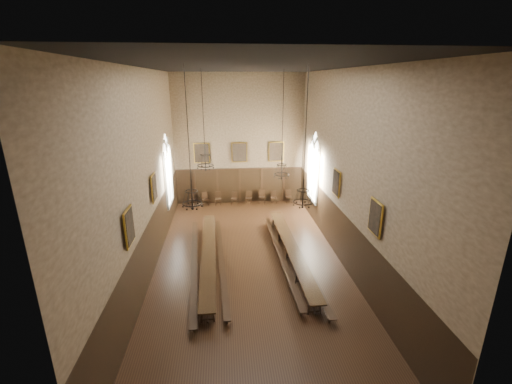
{
  "coord_description": "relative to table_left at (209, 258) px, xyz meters",
  "views": [
    {
      "loc": [
        -1.07,
        -14.62,
        8.47
      ],
      "look_at": [
        0.46,
        1.5,
        3.18
      ],
      "focal_mm": 24.0,
      "sensor_mm": 36.0,
      "label": 1
    }
  ],
  "objects": [
    {
      "name": "floor",
      "position": [
        1.94,
        -0.1,
        -0.37
      ],
      "size": [
        9.0,
        18.0,
        0.02
      ],
      "primitive_type": "cube",
      "color": "black",
      "rests_on": "ground"
    },
    {
      "name": "ceiling",
      "position": [
        1.94,
        -0.1,
        8.65
      ],
      "size": [
        9.0,
        18.0,
        0.02
      ],
      "primitive_type": "cube",
      "color": "black",
      "rests_on": "ground"
    },
    {
      "name": "wall_back",
      "position": [
        1.94,
        8.91,
        4.14
      ],
      "size": [
        9.0,
        0.02,
        9.0
      ],
      "primitive_type": "cube",
      "color": "#866E52",
      "rests_on": "ground"
    },
    {
      "name": "wall_front",
      "position": [
        1.94,
        -9.11,
        4.14
      ],
      "size": [
        9.0,
        0.02,
        9.0
      ],
      "primitive_type": "cube",
      "color": "#866E52",
      "rests_on": "ground"
    },
    {
      "name": "wall_left",
      "position": [
        -2.57,
        -0.1,
        4.14
      ],
      "size": [
        0.02,
        18.0,
        9.0
      ],
      "primitive_type": "cube",
      "color": "#866E52",
      "rests_on": "ground"
    },
    {
      "name": "wall_right",
      "position": [
        6.45,
        -0.1,
        4.14
      ],
      "size": [
        0.02,
        18.0,
        9.0
      ],
      "primitive_type": "cube",
      "color": "#866E52",
      "rests_on": "ground"
    },
    {
      "name": "wainscot_panelling",
      "position": [
        1.94,
        -0.1,
        0.89
      ],
      "size": [
        9.0,
        18.0,
        2.5
      ],
      "primitive_type": null,
      "color": "black",
      "rests_on": "floor"
    },
    {
      "name": "table_left",
      "position": [
        0.0,
        0.0,
        0.0
      ],
      "size": [
        0.87,
        9.15,
        0.71
      ],
      "rotation": [
        0.0,
        0.0,
        0.02
      ],
      "color": "black",
      "rests_on": "floor"
    },
    {
      "name": "table_right",
      "position": [
        4.04,
        0.15,
        0.01
      ],
      "size": [
        0.84,
        9.32,
        0.73
      ],
      "rotation": [
        0.0,
        0.0,
        0.02
      ],
      "color": "black",
      "rests_on": "floor"
    },
    {
      "name": "bench_left_outer",
      "position": [
        -0.66,
        -0.3,
        -0.09
      ],
      "size": [
        0.92,
        9.42,
        0.42
      ],
      "rotation": [
        0.0,
        0.0,
        0.07
      ],
      "color": "black",
      "rests_on": "floor"
    },
    {
      "name": "bench_left_inner",
      "position": [
        0.6,
        -0.11,
        -0.1
      ],
      "size": [
        0.73,
        9.08,
        0.41
      ],
      "rotation": [
        0.0,
        0.0,
        0.05
      ],
      "color": "black",
      "rests_on": "floor"
    },
    {
      "name": "bench_right_inner",
      "position": [
        3.49,
        0.06,
        -0.1
      ],
      "size": [
        0.48,
        9.02,
        0.41
      ],
      "rotation": [
        0.0,
        0.0,
        0.02
      ],
      "color": "black",
      "rests_on": "floor"
    },
    {
      "name": "bench_right_outer",
      "position": [
        4.4,
        -0.07,
        -0.08
      ],
      "size": [
        0.59,
        9.81,
        0.44
      ],
      "rotation": [
        0.0,
        0.0,
        0.03
      ],
      "color": "black",
      "rests_on": "floor"
    },
    {
      "name": "chair_0",
      "position": [
        -1.46,
        8.41,
        -0.08
      ],
      "size": [
        0.44,
        0.44,
        0.91
      ],
      "rotation": [
        0.0,
        0.0,
        -0.11
      ],
      "color": "black",
      "rests_on": "floor"
    },
    {
      "name": "chair_1",
      "position": [
        -0.54,
        8.4,
        -0.07
      ],
      "size": [
        0.52,
        0.52,
        0.94
      ],
      "rotation": [
        0.0,
        0.0,
        0.29
      ],
      "color": "black",
      "rests_on": "floor"
    },
    {
      "name": "chair_2",
      "position": [
        0.36,
        8.41,
        -0.07
      ],
      "size": [
        0.43,
        0.43,
        0.96
      ],
      "rotation": [
        0.0,
        0.0,
        -0.02
      ],
      "color": "black",
      "rests_on": "floor"
    },
    {
      "name": "chair_3",
      "position": [
        1.49,
        8.39,
        -0.08
      ],
      "size": [
        0.49,
        0.49,
        0.91
      ],
      "rotation": [
        0.0,
        0.0,
        -0.24
      ],
      "color": "black",
      "rests_on": "floor"
    },
    {
      "name": "chair_4",
      "position": [
        2.54,
        8.41,
        -0.08
      ],
      "size": [
        0.49,
        0.49,
        0.92
      ],
      "rotation": [
        0.0,
        0.0,
        -0.25
      ],
      "color": "black",
      "rests_on": "floor"
    },
    {
      "name": "chair_5",
      "position": [
        3.49,
        8.39,
        -0.05
      ],
      "size": [
        0.5,
        0.5,
        1.02
      ],
      "rotation": [
        0.0,
        0.0,
        -0.12
      ],
      "color": "black",
      "rests_on": "floor"
    },
    {
      "name": "chair_6",
      "position": [
        4.38,
        8.42,
        -0.09
      ],
      "size": [
        0.41,
        0.41,
        0.88
      ],
      "rotation": [
        0.0,
        0.0,
        0.04
      ],
      "color": "black",
      "rests_on": "floor"
    },
    {
      "name": "chair_7",
      "position": [
        5.46,
        8.42,
        -0.08
      ],
      "size": [
        0.41,
        0.41,
        0.92
      ],
      "rotation": [
        0.0,
        0.0,
        0.01
      ],
      "color": "black",
      "rests_on": "floor"
    },
    {
      "name": "chandelier_back_left",
      "position": [
        -0.09,
        2.53,
        4.28
      ],
      "size": [
        0.85,
        0.85,
        4.83
      ],
      "color": "black",
      "rests_on": "ceiling"
    },
    {
      "name": "chandelier_back_right",
      "position": [
        3.82,
        2.22,
        3.85
      ],
      "size": [
        0.8,
        0.8,
        5.31
      ],
      "color": "black",
      "rests_on": "ceiling"
    },
    {
      "name": "chandelier_front_left",
      "position": [
        -0.36,
        -2.56,
        4.14
      ],
      "size": [
        0.75,
        0.75,
        5.03
      ],
      "color": "black",
      "rests_on": "ceiling"
    },
    {
      "name": "chandelier_front_right",
      "position": [
        3.91,
        -2.27,
        3.96
      ],
      "size": [
        0.75,
        0.75,
        5.23
      ],
      "color": "black",
      "rests_on": "ceiling"
    },
    {
      "name": "portrait_back_0",
      "position": [
        -0.66,
        8.78,
        3.34
      ],
      "size": [
        1.1,
        0.12,
        1.4
      ],
      "color": "#B68E2B",
      "rests_on": "wall_back"
    },
    {
      "name": "portrait_back_1",
      "position": [
        1.94,
        8.78,
        3.34
      ],
      "size": [
        1.1,
        0.12,
        1.4
      ],
      "color": "#B68E2B",
      "rests_on": "wall_back"
    },
    {
      "name": "portrait_back_2",
      "position": [
        4.54,
        8.78,
        3.34
      ],
      "size": [
        1.1,
        0.12,
        1.4
      ],
      "color": "#B68E2B",
      "rests_on": "wall_back"
    },
    {
      "name": "portrait_left_0",
      "position": [
        -2.44,
        0.9,
        3.34
      ],
      "size": [
        0.12,
        1.0,
        1.3
      ],
      "color": "#B68E2B",
      "rests_on": "wall_left"
    },
    {
      "name": "portrait_left_1",
      "position": [
        -2.44,
        -3.6,
        3.34
      ],
      "size": [
        0.12,
        1.0,
        1.3
      ],
      "color": "#B68E2B",
      "rests_on": "wall_left"
    },
    {
      "name": "portrait_right_0",
      "position": [
        6.32,
        0.9,
        3.34
      ],
      "size": [
        0.12,
        1.0,
        1.3
      ],
      "color": "#B68E2B",
      "rests_on": "wall_right"
    },
    {
      "name": "portrait_right_1",
      "position": [
        6.32,
        -3.6,
        3.34
      ],
      "size": [
        0.12,
        1.0,
        1.3
      ],
      "color": "#B68E2B",
      "rests_on": "wall_right"
    },
    {
      "name": "window_right",
      "position": [
        6.37,
        5.4,
        3.04
      ],
      "size": [
        0.2,
        2.2,
        4.6
      ],
      "primitive_type": null,
      "color": "white",
      "rests_on": "wall_right"
    },
    {
      "name": "window_left",
      "position": [
        -2.49,
        5.4,
        3.04
      ],
      "size": [
        0.2,
        2.2,
        4.6
      ],
      "primitive_type": null,
      "color": "white",
      "rests_on": "wall_left"
    }
  ]
}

